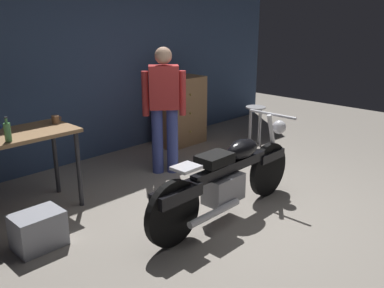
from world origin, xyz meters
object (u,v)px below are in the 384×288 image
at_px(wooden_dresser, 180,111).
at_px(bottle, 8,132).
at_px(mug_brown_stoneware, 56,119).
at_px(person_standing, 164,105).
at_px(shop_stool, 255,115).
at_px(motorcycle, 228,177).
at_px(storage_bin, 38,230).

height_order(wooden_dresser, bottle, bottle).
bearing_deg(mug_brown_stoneware, bottle, -154.69).
distance_m(person_standing, wooden_dresser, 1.36).
bearing_deg(shop_stool, person_standing, 175.67).
bearing_deg(bottle, motorcycle, -39.85).
bearing_deg(storage_bin, bottle, 85.12).
height_order(person_standing, storage_bin, person_standing).
bearing_deg(wooden_dresser, person_standing, -143.32).
distance_m(wooden_dresser, bottle, 3.25).
distance_m(shop_stool, mug_brown_stoneware, 3.29).
bearing_deg(mug_brown_stoneware, motorcycle, -59.58).
distance_m(motorcycle, wooden_dresser, 2.66).
xyz_separation_m(shop_stool, mug_brown_stoneware, (-3.24, 0.38, 0.45)).
xyz_separation_m(wooden_dresser, storage_bin, (-3.14, -1.36, -0.38)).
distance_m(motorcycle, person_standing, 1.57).
bearing_deg(bottle, shop_stool, -1.03).
bearing_deg(mug_brown_stoneware, person_standing, -9.71).
distance_m(person_standing, bottle, 2.06).
bearing_deg(storage_bin, motorcycle, -26.84).
xyz_separation_m(person_standing, mug_brown_stoneware, (-1.40, 0.24, 0.02)).
height_order(person_standing, wooden_dresser, person_standing).
height_order(mug_brown_stoneware, bottle, bottle).
distance_m(person_standing, shop_stool, 1.89).
relative_size(mug_brown_stoneware, bottle, 0.48).
relative_size(motorcycle, bottle, 9.09).
bearing_deg(shop_stool, motorcycle, -150.08).
bearing_deg(bottle, storage_bin, -94.88).
height_order(person_standing, shop_stool, person_standing).
xyz_separation_m(person_standing, shop_stool, (1.84, -0.14, -0.43)).
relative_size(motorcycle, storage_bin, 4.98).
relative_size(storage_bin, bottle, 1.83).
height_order(person_standing, mug_brown_stoneware, person_standing).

